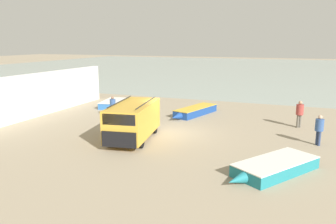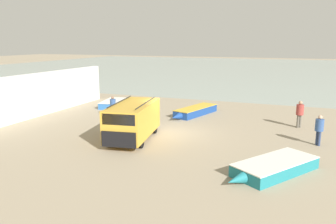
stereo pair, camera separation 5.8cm
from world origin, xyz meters
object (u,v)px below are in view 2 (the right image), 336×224
fishing_rowboat_1 (194,111)px  fisherman_1 (113,105)px  fishing_rowboat_0 (113,103)px  fisherman_2 (319,127)px  fishing_rowboat_2 (273,167)px  parked_van (133,120)px  fisherman_0 (300,112)px

fishing_rowboat_1 → fisherman_1: 6.23m
fishing_rowboat_0 → fisherman_2: fisherman_2 is taller
fishing_rowboat_2 → fisherman_1: 13.63m
parked_van → fisherman_0: bearing=116.0°
fishing_rowboat_0 → fisherman_1: 4.45m
fisherman_0 → fisherman_2: size_ratio=1.06×
fisherman_2 → fishing_rowboat_2: bearing=-146.6°
fisherman_2 → fisherman_0: bearing=70.3°
fisherman_0 → fishing_rowboat_2: bearing=132.8°
fisherman_2 → fishing_rowboat_1: bearing=115.9°
fishing_rowboat_0 → fisherman_0: (15.12, -1.86, 0.79)m
fishing_rowboat_1 → fisherman_1: size_ratio=3.25×
fishing_rowboat_1 → fisherman_2: 9.77m
parked_van → fishing_rowboat_1: parked_van is taller
parked_van → fisherman_0: 10.94m
parked_van → fishing_rowboat_0: (-6.18, 8.16, -0.88)m
fisherman_1 → fisherman_0: bearing=-37.5°
fisherman_1 → fishing_rowboat_0: bearing=74.6°
fishing_rowboat_0 → fishing_rowboat_2: 17.55m
parked_van → fisherman_1: parked_van is taller
parked_van → fishing_rowboat_2: bearing=64.8°
fisherman_0 → fishing_rowboat_1: bearing=40.9°
fisherman_0 → fishing_rowboat_0: bearing=42.6°
fisherman_2 → fishing_rowboat_0: bearing=126.5°
fishing_rowboat_2 → fisherman_1: size_ratio=2.88×
parked_van → fisherman_2: 10.26m
fishing_rowboat_0 → fishing_rowboat_1: 7.65m
fisherman_1 → fisherman_2: (13.86, -1.74, 0.05)m
parked_van → fishing_rowboat_2: 8.29m
fisherman_0 → fisherman_2: bearing=154.5°
fishing_rowboat_1 → fisherman_0: (7.50, -1.14, 0.78)m
fishing_rowboat_2 → fisherman_0: (1.02, 8.58, 0.79)m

